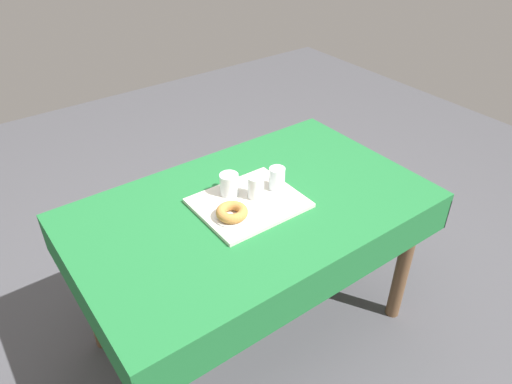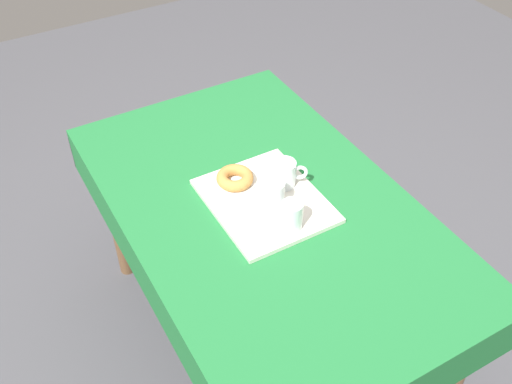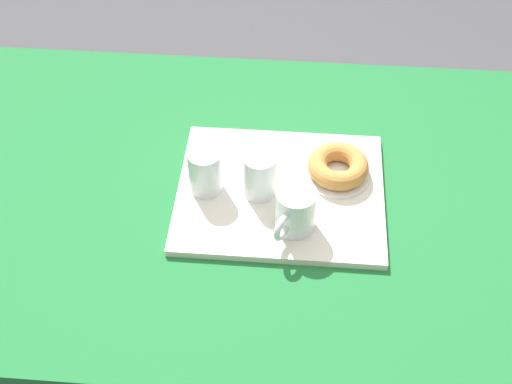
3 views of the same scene
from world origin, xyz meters
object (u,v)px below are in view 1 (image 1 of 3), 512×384
at_px(water_glass_far, 277,180).
at_px(donut_plate_left, 232,217).
at_px(tea_mug_left, 229,185).
at_px(dining_table, 252,224).
at_px(sugar_donut_left, 232,212).
at_px(serving_tray, 249,203).
at_px(water_glass_near, 256,188).

height_order(water_glass_far, donut_plate_left, water_glass_far).
relative_size(tea_mug_left, water_glass_far, 1.16).
relative_size(dining_table, sugar_donut_left, 11.73).
bearing_deg(donut_plate_left, water_glass_far, 12.02).
bearing_deg(tea_mug_left, donut_plate_left, -120.13).
xyz_separation_m(donut_plate_left, sugar_donut_left, (0.00, 0.00, 0.02)).
relative_size(serving_tray, water_glass_far, 4.25).
bearing_deg(dining_table, water_glass_near, 24.60).
bearing_deg(serving_tray, sugar_donut_left, -156.50).
bearing_deg(dining_table, sugar_donut_left, -160.71).
height_order(dining_table, tea_mug_left, tea_mug_left).
bearing_deg(water_glass_far, water_glass_near, 179.09).
distance_m(dining_table, water_glass_near, 0.16).
xyz_separation_m(water_glass_near, water_glass_far, (0.10, -0.00, -0.00)).
height_order(donut_plate_left, sugar_donut_left, sugar_donut_left).
relative_size(serving_tray, sugar_donut_left, 3.34).
relative_size(water_glass_near, donut_plate_left, 0.72).
relative_size(serving_tray, water_glass_near, 4.25).
bearing_deg(water_glass_near, sugar_donut_left, -159.61).
bearing_deg(dining_table, tea_mug_left, 112.76).
distance_m(tea_mug_left, sugar_donut_left, 0.16).
distance_m(dining_table, donut_plate_left, 0.17).
xyz_separation_m(water_glass_near, donut_plate_left, (-0.15, -0.06, -0.04)).
height_order(dining_table, water_glass_near, water_glass_near).
bearing_deg(dining_table, donut_plate_left, -160.71).
height_order(dining_table, water_glass_far, water_glass_far).
height_order(dining_table, sugar_donut_left, sugar_donut_left).
bearing_deg(donut_plate_left, water_glass_near, 20.39).
height_order(water_glass_near, sugar_donut_left, water_glass_near).
distance_m(water_glass_near, water_glass_far, 0.10).
xyz_separation_m(serving_tray, water_glass_far, (0.14, 0.01, 0.05)).
bearing_deg(serving_tray, water_glass_near, 11.30).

